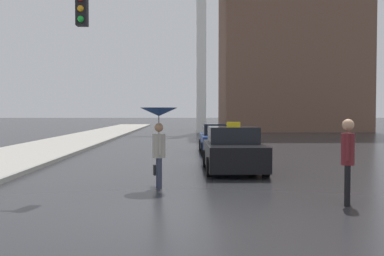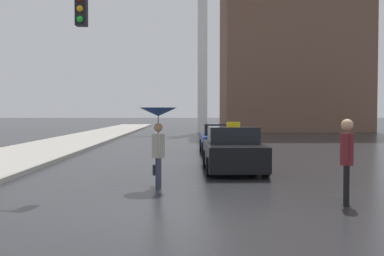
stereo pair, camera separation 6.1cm
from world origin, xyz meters
name	(u,v)px [view 2 (the right image)]	position (x,y,z in m)	size (l,w,h in m)	color
ground_plane	(166,220)	(0.00, 0.00, 0.00)	(300.00, 300.00, 0.00)	#262628
taxi	(233,151)	(1.93, 6.70, 0.68)	(1.91, 4.00, 1.63)	black
sedan_red	(220,139)	(2.02, 13.38, 0.65)	(1.91, 4.18, 1.40)	navy
pedestrian_with_umbrella	(158,126)	(-0.36, 3.48, 1.61)	(0.97, 0.97, 2.07)	#2D3347
pedestrian_man	(347,154)	(3.72, 1.21, 1.07)	(0.36, 0.42, 1.81)	black
traffic_light	(13,45)	(-4.01, 3.36, 3.64)	(3.26, 0.38, 5.24)	black
monument_cross	(202,19)	(1.98, 35.05, 10.86)	(8.42, 0.90, 19.14)	white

